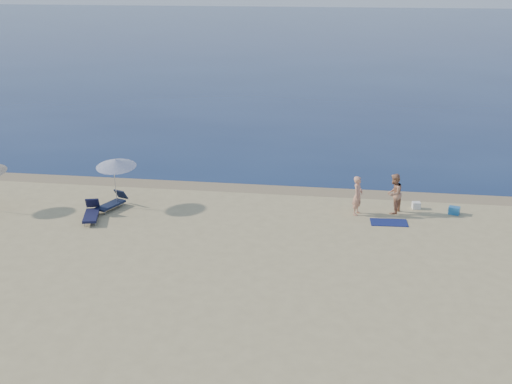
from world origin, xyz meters
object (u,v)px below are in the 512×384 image
Objects in this scene: person_right at (394,194)px; blue_cooler at (454,210)px; umbrella_near at (116,163)px; person_left at (358,195)px.

blue_cooler is (2.84, 0.25, -0.78)m from person_right.
blue_cooler is 0.20× the size of umbrella_near.
umbrella_near reaches higher than blue_cooler.
umbrella_near is at bearing 111.01° from person_left.
person_left is at bearing -4.93° from umbrella_near.
blue_cooler is at bearing -63.38° from person_left.
person_left is 0.75× the size of umbrella_near.
person_right reaches higher than blue_cooler.
blue_cooler is at bearing 118.67° from person_right.
person_left is 1.74m from person_right.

